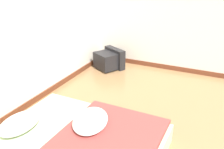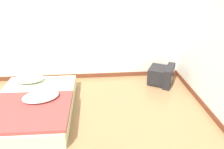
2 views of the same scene
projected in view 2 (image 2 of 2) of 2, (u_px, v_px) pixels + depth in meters
The scene contains 3 objects.
wall_back at pixel (35, 16), 4.06m from camera, with size 8.09×0.08×2.60m.
mattress_bed at pixel (33, 105), 3.45m from camera, with size 1.26×1.74×0.37m.
crt_tv at pixel (162, 75), 4.33m from camera, with size 0.62×0.63×0.39m.
Camera 2 is at (1.05, -1.41, 2.06)m, focal length 35.00 mm.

